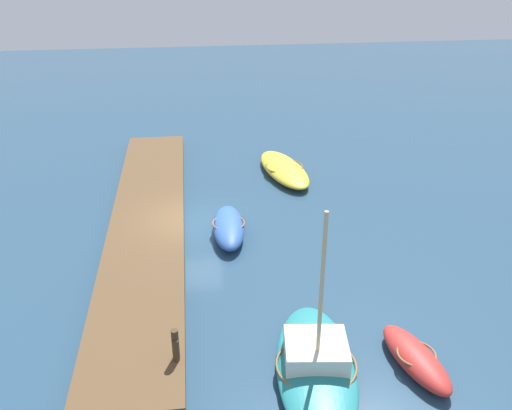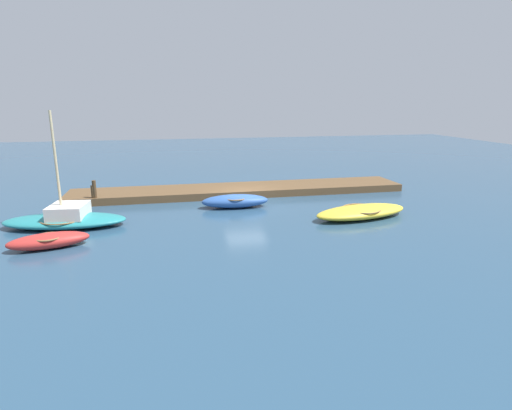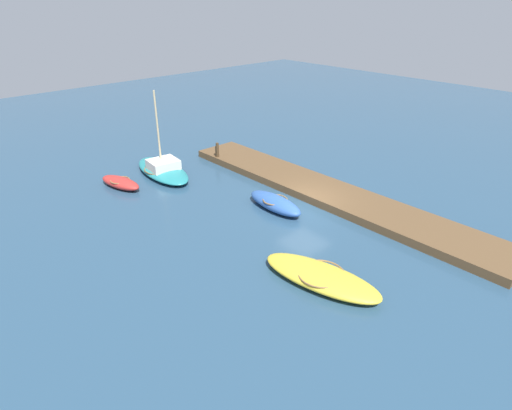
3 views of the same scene
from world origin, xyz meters
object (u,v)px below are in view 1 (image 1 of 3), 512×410
(rowboat_blue, at_px, (229,227))
(mooring_post_mid_west, at_px, (176,350))
(mooring_post_west, at_px, (175,344))
(rowboat_red, at_px, (416,358))
(sailboat_teal, at_px, (316,365))
(motorboat_yellow, at_px, (284,169))

(rowboat_blue, distance_m, mooring_post_mid_west, 8.35)
(rowboat_blue, relative_size, mooring_post_west, 3.78)
(mooring_post_west, height_order, mooring_post_mid_west, mooring_post_west)
(rowboat_red, height_order, mooring_post_mid_west, mooring_post_mid_west)
(rowboat_red, distance_m, mooring_post_mid_west, 7.18)
(sailboat_teal, height_order, mooring_post_west, sailboat_teal)
(sailboat_teal, distance_m, motorboat_yellow, 14.93)
(rowboat_red, relative_size, mooring_post_mid_west, 4.56)
(rowboat_blue, xyz_separation_m, sailboat_teal, (8.69, 1.91, 0.03))
(sailboat_teal, height_order, rowboat_red, sailboat_teal)
(motorboat_yellow, distance_m, rowboat_red, 14.93)
(motorboat_yellow, relative_size, mooring_post_west, 5.46)
(rowboat_red, bearing_deg, mooring_post_west, -108.72)
(sailboat_teal, bearing_deg, rowboat_red, 96.58)
(rowboat_blue, distance_m, rowboat_red, 10.01)
(sailboat_teal, relative_size, rowboat_red, 1.80)
(motorboat_yellow, bearing_deg, rowboat_red, -4.90)
(sailboat_teal, relative_size, mooring_post_mid_west, 8.22)
(rowboat_blue, bearing_deg, mooring_post_mid_west, -12.76)
(rowboat_blue, xyz_separation_m, motorboat_yellow, (-6.16, 3.46, -0.06))
(rowboat_red, height_order, mooring_post_west, mooring_post_west)
(sailboat_teal, bearing_deg, mooring_post_mid_west, -92.28)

